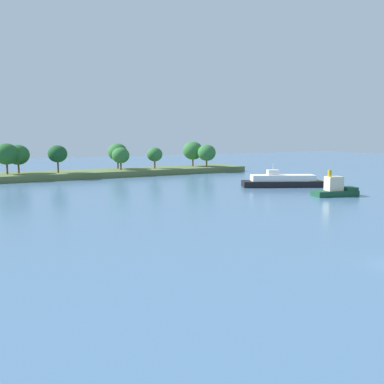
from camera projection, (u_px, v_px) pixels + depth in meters
treeline_island at (114, 165)px, 120.56m from camera, size 80.99×13.92×9.25m
tugboat at (336, 189)px, 79.88m from camera, size 8.77×5.31×4.84m
white_riverboat at (283, 181)px, 94.27m from camera, size 17.66×11.87×5.11m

